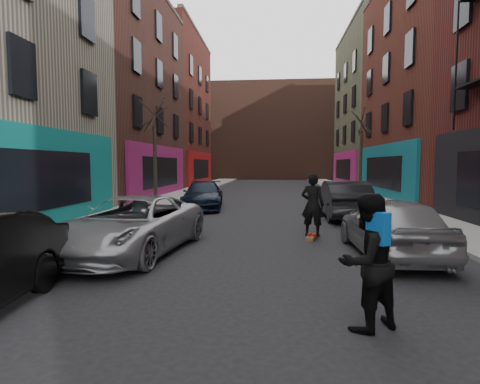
% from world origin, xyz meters
% --- Properties ---
extents(sidewalk_left, '(2.50, 84.00, 0.13)m').
position_xyz_m(sidewalk_left, '(-6.25, 30.00, 0.07)').
color(sidewalk_left, gray).
rests_on(sidewalk_left, ground).
extents(sidewalk_right, '(2.50, 84.00, 0.13)m').
position_xyz_m(sidewalk_right, '(6.25, 30.00, 0.07)').
color(sidewalk_right, gray).
rests_on(sidewalk_right, ground).
extents(building_far, '(40.00, 10.00, 14.00)m').
position_xyz_m(building_far, '(0.00, 56.00, 7.00)').
color(building_far, '#47281E').
rests_on(building_far, ground).
extents(tree_left_far, '(2.00, 2.00, 6.50)m').
position_xyz_m(tree_left_far, '(-6.20, 18.00, 3.38)').
color(tree_left_far, black).
rests_on(tree_left_far, sidewalk_left).
extents(tree_right_far, '(2.00, 2.00, 6.80)m').
position_xyz_m(tree_right_far, '(6.20, 24.00, 3.53)').
color(tree_right_far, black).
rests_on(tree_right_far, sidewalk_right).
extents(parked_left_far, '(2.93, 5.37, 1.43)m').
position_xyz_m(parked_left_far, '(-3.20, 6.90, 0.71)').
color(parked_left_far, '#96979E').
rests_on(parked_left_far, ground).
extents(parked_left_end, '(2.40, 4.85, 1.35)m').
position_xyz_m(parked_left_end, '(-3.20, 16.30, 0.68)').
color(parked_left_end, black).
rests_on(parked_left_end, ground).
extents(parked_right_far, '(1.88, 4.41, 1.49)m').
position_xyz_m(parked_right_far, '(3.20, 7.23, 0.74)').
color(parked_right_far, '#919499').
rests_on(parked_right_far, ground).
extents(parked_right_end, '(1.69, 4.72, 1.55)m').
position_xyz_m(parked_right_end, '(3.20, 13.67, 0.77)').
color(parked_right_end, black).
rests_on(parked_right_end, ground).
extents(skateboard, '(0.46, 0.83, 0.10)m').
position_xyz_m(skateboard, '(1.49, 9.07, 0.05)').
color(skateboard, brown).
rests_on(skateboard, ground).
extents(skateboarder, '(0.79, 0.64, 1.88)m').
position_xyz_m(skateboarder, '(1.49, 9.07, 1.04)').
color(skateboarder, black).
rests_on(skateboarder, skateboard).
extents(pedestrian, '(1.13, 1.07, 1.85)m').
position_xyz_m(pedestrian, '(1.60, 2.95, 0.93)').
color(pedestrian, black).
rests_on(pedestrian, ground).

